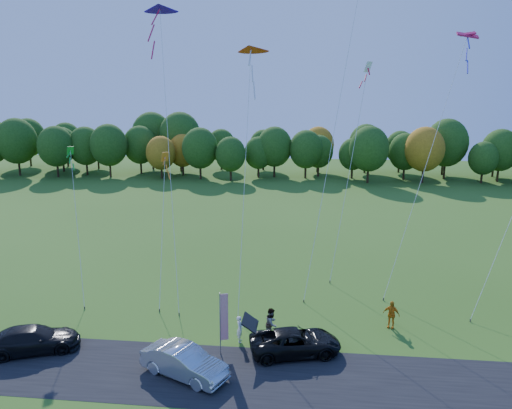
# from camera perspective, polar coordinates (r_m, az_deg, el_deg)

# --- Properties ---
(ground) EXTENTS (160.00, 160.00, 0.00)m
(ground) POSITION_cam_1_polar(r_m,az_deg,el_deg) (31.35, -1.24, -15.12)
(ground) COLOR #315A17
(asphalt_strip) EXTENTS (90.00, 6.00, 0.01)m
(asphalt_strip) POSITION_cam_1_polar(r_m,az_deg,el_deg) (27.93, -2.36, -18.98)
(asphalt_strip) COLOR black
(asphalt_strip) RESTS_ON ground
(tree_line) EXTENTS (116.00, 12.00, 10.00)m
(tree_line) POSITION_cam_1_polar(r_m,az_deg,el_deg) (83.77, 3.65, 2.95)
(tree_line) COLOR #1E4711
(tree_line) RESTS_ON ground
(black_suv) EXTENTS (5.65, 3.64, 1.45)m
(black_suv) POSITION_cam_1_polar(r_m,az_deg,el_deg) (29.61, 4.51, -15.39)
(black_suv) COLOR black
(black_suv) RESTS_ON ground
(silver_sedan) EXTENTS (5.12, 3.59, 1.60)m
(silver_sedan) POSITION_cam_1_polar(r_m,az_deg,el_deg) (27.77, -8.20, -17.39)
(silver_sedan) COLOR silver
(silver_sedan) RESTS_ON ground
(dark_truck_a) EXTENTS (5.58, 3.86, 1.50)m
(dark_truck_a) POSITION_cam_1_polar(r_m,az_deg,el_deg) (32.40, -24.15, -13.88)
(dark_truck_a) COLOR black
(dark_truck_a) RESTS_ON ground
(person_tailgate_a) EXTENTS (0.45, 0.63, 1.63)m
(person_tailgate_a) POSITION_cam_1_polar(r_m,az_deg,el_deg) (30.74, -1.86, -14.02)
(person_tailgate_a) COLOR white
(person_tailgate_a) RESTS_ON ground
(person_tailgate_b) EXTENTS (0.98, 1.12, 1.95)m
(person_tailgate_b) POSITION_cam_1_polar(r_m,az_deg,el_deg) (30.99, 1.80, -13.44)
(person_tailgate_b) COLOR gray
(person_tailgate_b) RESTS_ON ground
(person_east) EXTENTS (1.14, 0.78, 1.80)m
(person_east) POSITION_cam_1_polar(r_m,az_deg,el_deg) (33.39, 15.19, -12.03)
(person_east) COLOR orange
(person_east) RESTS_ON ground
(feather_flag) EXTENTS (0.48, 0.23, 3.74)m
(feather_flag) POSITION_cam_1_polar(r_m,az_deg,el_deg) (28.89, -3.78, -12.67)
(feather_flag) COLOR #999999
(feather_flag) RESTS_ON ground
(kite_delta_blue) EXTENTS (5.11, 11.93, 22.58)m
(kite_delta_blue) POSITION_cam_1_polar(r_m,az_deg,el_deg) (37.28, -10.00, 6.83)
(kite_delta_blue) COLOR #4C3F33
(kite_delta_blue) RESTS_ON ground
(kite_parafoil_orange) EXTENTS (6.66, 11.81, 30.51)m
(kite_parafoil_orange) POSITION_cam_1_polar(r_m,az_deg,el_deg) (38.76, 9.85, 13.33)
(kite_parafoil_orange) COLOR #4C3F33
(kite_parafoil_orange) RESTS_ON ground
(kite_delta_red) EXTENTS (2.57, 10.50, 19.21)m
(kite_delta_red) POSITION_cam_1_polar(r_m,az_deg,el_deg) (36.37, -1.10, 8.09)
(kite_delta_red) COLOR #4C3F33
(kite_delta_red) RESTS_ON ground
(kite_parafoil_rainbow) EXTENTS (7.48, 6.64, 19.25)m
(kite_parafoil_rainbow) POSITION_cam_1_polar(r_m,az_deg,el_deg) (38.39, 18.92, 4.42)
(kite_parafoil_rainbow) COLOR #4C3F33
(kite_parafoil_rainbow) RESTS_ON ground
(kite_diamond_yellow) EXTENTS (1.71, 6.96, 10.49)m
(kite_diamond_yellow) POSITION_cam_1_polar(r_m,az_deg,el_deg) (36.64, -10.65, -2.56)
(kite_diamond_yellow) COLOR #4C3F33
(kite_diamond_yellow) RESTS_ON ground
(kite_diamond_green) EXTENTS (3.02, 5.34, 10.96)m
(kite_diamond_green) POSITION_cam_1_polar(r_m,az_deg,el_deg) (37.84, -19.77, -2.26)
(kite_diamond_green) COLOR #4C3F33
(kite_diamond_green) RESTS_ON ground
(kite_diamond_white) EXTENTS (3.46, 6.29, 17.38)m
(kite_diamond_white) POSITION_cam_1_polar(r_m,az_deg,el_deg) (40.35, 10.64, 3.76)
(kite_diamond_white) COLOR #4C3F33
(kite_diamond_white) RESTS_ON ground
(kite_diamond_blue_low) EXTENTS (5.37, 5.65, 10.36)m
(kite_diamond_blue_low) POSITION_cam_1_polar(r_m,az_deg,el_deg) (37.55, 26.41, -3.49)
(kite_diamond_blue_low) COLOR #4C3F33
(kite_diamond_blue_low) RESTS_ON ground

